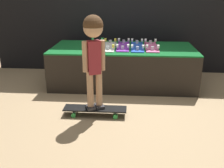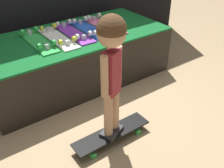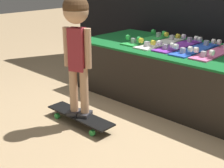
# 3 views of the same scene
# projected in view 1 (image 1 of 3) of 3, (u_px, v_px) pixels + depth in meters

# --- Properties ---
(ground_plane) EXTENTS (16.00, 16.00, 0.00)m
(ground_plane) POSITION_uv_depth(u_px,v_px,m) (121.00, 100.00, 3.44)
(ground_plane) COLOR tan
(back_wall) EXTENTS (4.54, 0.10, 2.40)m
(back_wall) POSITION_uv_depth(u_px,v_px,m) (125.00, 0.00, 4.31)
(back_wall) COLOR black
(back_wall) RESTS_ON ground_plane
(display_rack) EXTENTS (2.09, 0.98, 0.57)m
(display_rack) POSITION_uv_depth(u_px,v_px,m) (123.00, 66.00, 3.96)
(display_rack) COLOR black
(display_rack) RESTS_ON ground_plane
(skateboard_green_on_rack) EXTENTS (0.18, 0.69, 0.09)m
(skateboard_green_on_rack) POSITION_uv_depth(u_px,v_px,m) (96.00, 45.00, 3.90)
(skateboard_green_on_rack) COLOR green
(skateboard_green_on_rack) RESTS_ON display_rack
(skateboard_white_on_rack) EXTENTS (0.18, 0.69, 0.09)m
(skateboard_white_on_rack) POSITION_uv_depth(u_px,v_px,m) (109.00, 46.00, 3.86)
(skateboard_white_on_rack) COLOR white
(skateboard_white_on_rack) RESTS_ON display_rack
(skateboard_purple_on_rack) EXTENTS (0.18, 0.69, 0.09)m
(skateboard_purple_on_rack) POSITION_uv_depth(u_px,v_px,m) (123.00, 46.00, 3.87)
(skateboard_purple_on_rack) COLOR purple
(skateboard_purple_on_rack) RESTS_ON display_rack
(skateboard_blue_on_rack) EXTENTS (0.18, 0.69, 0.09)m
(skateboard_blue_on_rack) POSITION_uv_depth(u_px,v_px,m) (137.00, 46.00, 3.84)
(skateboard_blue_on_rack) COLOR blue
(skateboard_blue_on_rack) RESTS_ON display_rack
(skateboard_pink_on_rack) EXTENTS (0.18, 0.69, 0.09)m
(skateboard_pink_on_rack) POSITION_uv_depth(u_px,v_px,m) (151.00, 46.00, 3.83)
(skateboard_pink_on_rack) COLOR pink
(skateboard_pink_on_rack) RESTS_ON display_rack
(skateboard_on_floor) EXTENTS (0.72, 0.18, 0.09)m
(skateboard_on_floor) POSITION_uv_depth(u_px,v_px,m) (95.00, 109.00, 3.02)
(skateboard_on_floor) COLOR black
(skateboard_on_floor) RESTS_ON ground_plane
(child) EXTENTS (0.24, 0.21, 1.05)m
(child) POSITION_uv_depth(u_px,v_px,m) (94.00, 45.00, 2.76)
(child) COLOR #2D2D33
(child) RESTS_ON skateboard_on_floor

